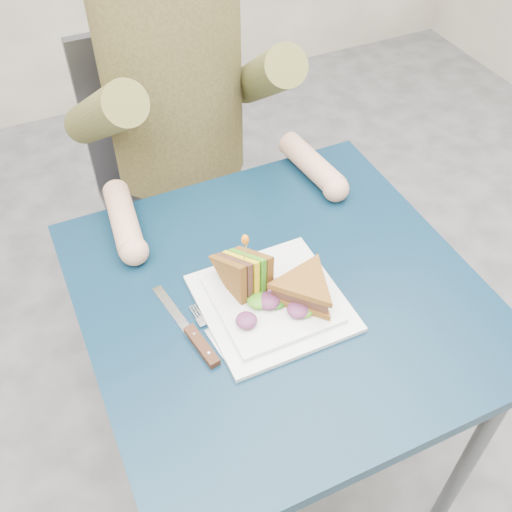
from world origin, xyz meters
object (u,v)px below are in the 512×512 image
sandwich_upright (246,275)px  knife (196,339)px  diner (174,68)px  fork (215,341)px  sandwich_flat (305,289)px  chair (174,170)px  plate (272,302)px  table (280,317)px

sandwich_upright → knife: bearing=-153.4°
diner → knife: size_ratio=3.37×
knife → fork: bearing=-28.4°
sandwich_flat → knife: bearing=178.2°
chair → diner: (-0.00, -0.11, 0.37)m
chair → sandwich_upright: size_ratio=6.12×
fork → sandwich_flat: bearing=3.1°
chair → diner: size_ratio=1.25×
diner → plate: diner is taller
table → plate: 0.10m
table → chair: size_ratio=0.81×
chair → diner: bearing=-90.0°
sandwich_upright → chair: bearing=84.4°
sandwich_flat → knife: size_ratio=0.91×
knife → table: bearing=11.9°
chair → knife: size_ratio=4.21×
table → knife: bearing=-168.1°
chair → plate: size_ratio=3.58×
sandwich_flat → sandwich_upright: size_ratio=1.33×
knife → sandwich_upright: bearing=26.6°
sandwich_flat → fork: bearing=-176.9°
knife → plate: bearing=6.5°
sandwich_upright → sandwich_flat: bearing=-38.4°
table → sandwich_upright: sandwich_upright is taller
plate → sandwich_flat: size_ratio=1.29×
chair → plate: bearing=-92.6°
table → plate: bearing=-145.1°
diner → plate: (-0.03, -0.60, -0.18)m
table → fork: bearing=-160.5°
chair → sandwich_flat: size_ratio=4.61×
plate → chair: bearing=87.4°
plate → fork: plate is taller
diner → sandwich_upright: diner is taller
plate → sandwich_flat: 0.07m
sandwich_upright → knife: (-0.13, -0.06, -0.05)m
chair → sandwich_flat: (0.02, -0.73, 0.23)m
knife → diner: bearing=72.6°
sandwich_flat → fork: size_ratio=1.12×
sandwich_upright → fork: bearing=-140.2°
diner → sandwich_upright: size_ratio=4.90×
sandwich_upright → knife: size_ratio=0.69×
table → sandwich_flat: bearing=-63.6°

